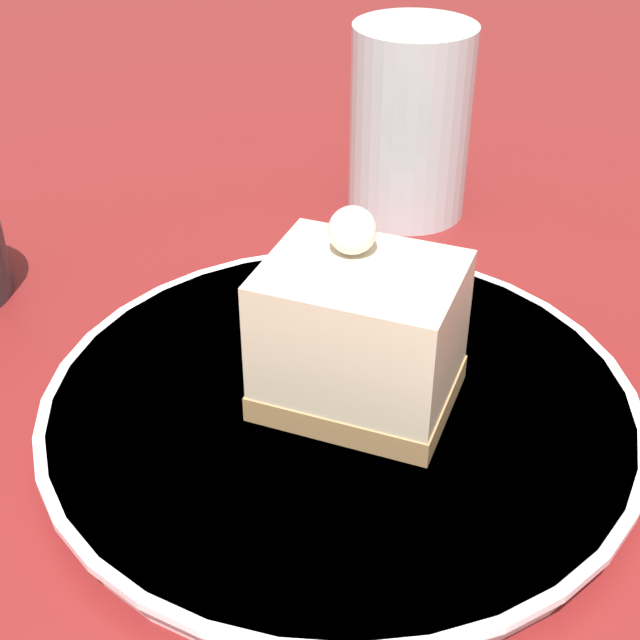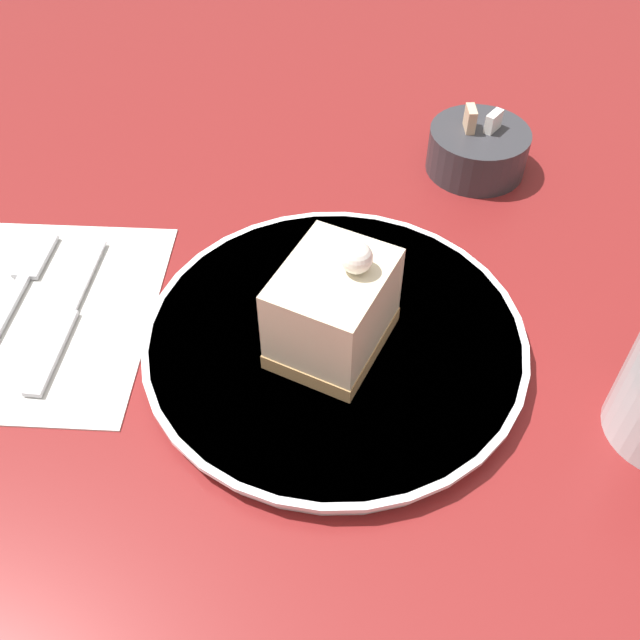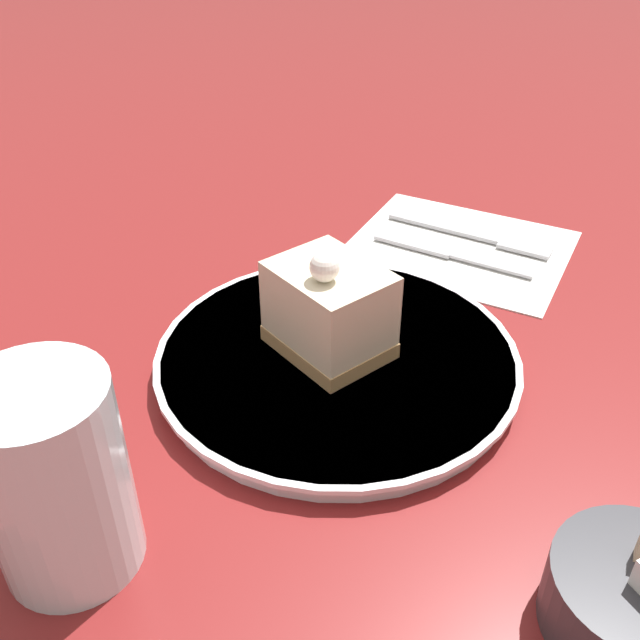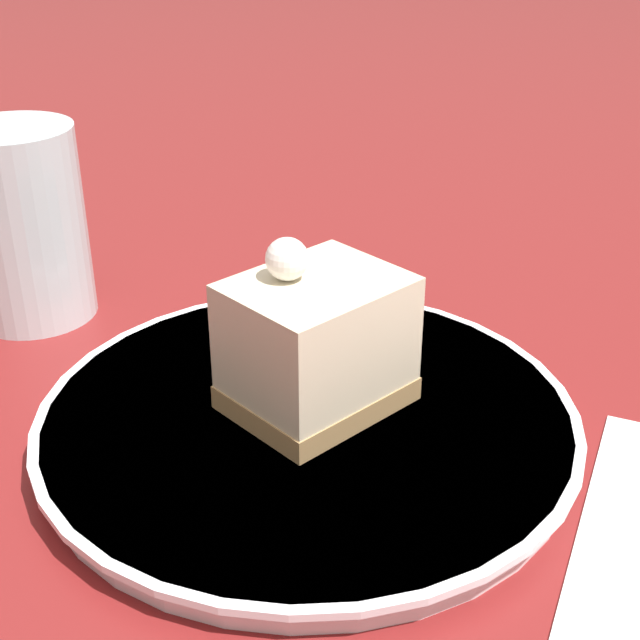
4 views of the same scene
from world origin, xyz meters
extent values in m
plane|color=maroon|center=(0.00, 0.00, 0.00)|extent=(4.00, 4.00, 0.00)
cylinder|color=white|center=(0.00, 0.01, 0.01)|extent=(0.27, 0.27, 0.02)
cylinder|color=white|center=(0.00, 0.01, 0.02)|extent=(0.29, 0.29, 0.00)
cube|color=#AD8451|center=(0.00, 0.00, 0.02)|extent=(0.09, 0.10, 0.01)
cube|color=beige|center=(0.00, 0.00, 0.06)|extent=(0.08, 0.10, 0.06)
sphere|color=white|center=(0.01, 0.01, 0.10)|extent=(0.02, 0.02, 0.02)
cylinder|color=silver|center=(0.24, 0.00, 0.06)|extent=(0.08, 0.08, 0.13)
camera|label=1|loc=(-0.33, -0.04, 0.29)|focal=50.00mm
camera|label=2|loc=(0.08, -0.33, 0.42)|focal=40.00mm
camera|label=3|loc=(0.35, 0.28, 0.36)|focal=40.00mm
camera|label=4|loc=(-0.24, 0.32, 0.28)|focal=50.00mm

